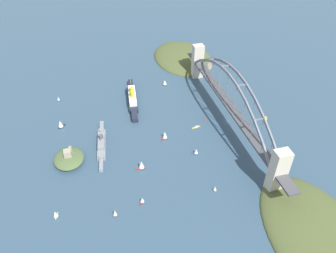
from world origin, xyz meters
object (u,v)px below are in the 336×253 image
(naval_cruiser, at_px, (101,143))
(small_boat_1, at_px, (58,99))
(small_boat_7, at_px, (196,151))
(small_boat_5, at_px, (60,124))
(harbor_arch_bridge, at_px, (229,103))
(seaplane_taxiing_near_bridge, at_px, (265,119))
(small_boat_0, at_px, (141,165))
(small_boat_6, at_px, (215,188))
(ocean_liner, at_px, (132,98))
(small_boat_9, at_px, (165,135))
(fort_island_mid_harbor, at_px, (69,158))
(small_boat_8, at_px, (165,82))
(small_boat_4, at_px, (196,127))
(small_boat_10, at_px, (115,213))
(small_boat_2, at_px, (55,214))
(channel_marker_buoy, at_px, (204,120))
(small_boat_3, at_px, (142,200))

(naval_cruiser, height_order, small_boat_1, naval_cruiser)
(small_boat_7, bearing_deg, small_boat_5, 58.34)
(harbor_arch_bridge, xyz_separation_m, seaplane_taxiing_near_bridge, (-11.90, -49.08, -27.27))
(small_boat_0, distance_m, small_boat_6, 83.30)
(ocean_liner, xyz_separation_m, seaplane_taxiing_near_bridge, (-89.03, -158.92, -4.10))
(small_boat_9, bearing_deg, small_boat_5, 65.31)
(small_boat_6, bearing_deg, small_boat_0, 52.44)
(fort_island_mid_harbor, bearing_deg, small_boat_0, -112.91)
(small_boat_0, bearing_deg, ocean_liner, -6.31)
(small_boat_7, height_order, small_boat_8, small_boat_8)
(naval_cruiser, relative_size, small_boat_9, 7.34)
(small_boat_9, bearing_deg, small_boat_1, 46.34)
(seaplane_taxiing_near_bridge, bearing_deg, small_boat_9, 89.84)
(small_boat_4, bearing_deg, small_boat_9, 102.54)
(small_boat_10, bearing_deg, small_boat_4, -48.30)
(fort_island_mid_harbor, xyz_separation_m, small_boat_9, (9.66, -113.81, 0.43))
(small_boat_2, relative_size, small_boat_5, 0.86)
(small_boat_6, bearing_deg, small_boat_5, 45.29)
(small_boat_6, bearing_deg, small_boat_2, 86.35)
(ocean_liner, height_order, small_boat_7, ocean_liner)
(ocean_liner, bearing_deg, small_boat_8, -61.29)
(small_boat_10, distance_m, channel_marker_buoy, 177.24)
(small_boat_3, xyz_separation_m, channel_marker_buoy, (108.34, -105.27, -2.27))
(small_boat_8, bearing_deg, small_boat_7, 178.46)
(small_boat_1, height_order, small_boat_4, small_boat_1)
(small_boat_5, relative_size, small_boat_10, 1.35)
(fort_island_mid_harbor, height_order, small_boat_3, fort_island_mid_harbor)
(small_boat_3, bearing_deg, small_boat_0, -10.91)
(small_boat_8, bearing_deg, fort_island_mid_harbor, 131.43)
(small_boat_6, height_order, small_boat_10, small_boat_10)
(small_boat_0, relative_size, small_boat_6, 1.81)
(small_boat_9, bearing_deg, small_boat_7, -142.62)
(small_boat_1, bearing_deg, small_boat_8, -89.77)
(ocean_liner, distance_m, small_boat_2, 201.17)
(small_boat_6, xyz_separation_m, small_boat_9, (92.58, 28.31, 2.23))
(small_boat_0, distance_m, small_boat_3, 46.37)
(harbor_arch_bridge, distance_m, naval_cruiser, 164.52)
(channel_marker_buoy, bearing_deg, small_boat_7, 151.35)
(ocean_liner, distance_m, channel_marker_buoy, 106.46)
(channel_marker_buoy, bearing_deg, small_boat_9, 109.68)
(seaplane_taxiing_near_bridge, xyz_separation_m, small_boat_7, (-35.74, 108.05, 2.02))
(small_boat_4, xyz_separation_m, small_boat_6, (-102.33, 15.52, 2.57))
(fort_island_mid_harbor, height_order, small_boat_1, fort_island_mid_harbor)
(small_boat_2, bearing_deg, small_boat_5, -2.97)
(small_boat_6, bearing_deg, small_boat_10, 91.73)
(seaplane_taxiing_near_bridge, height_order, small_boat_9, small_boat_9)
(small_boat_3, xyz_separation_m, small_boat_10, (-8.39, 28.08, 0.45))
(small_boat_0, xyz_separation_m, small_boat_2, (-40.72, 91.22, -1.24))
(small_boat_4, distance_m, channel_marker_buoy, 18.75)
(small_boat_0, xyz_separation_m, small_boat_4, (51.58, -81.53, -5.07))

